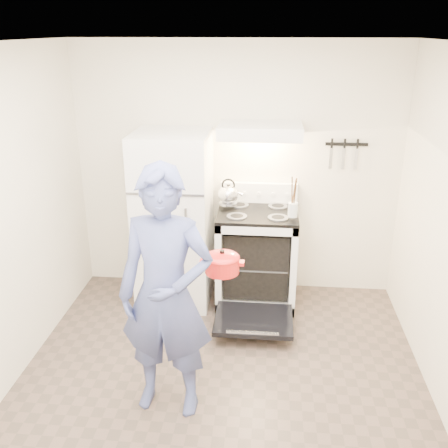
{
  "coord_description": "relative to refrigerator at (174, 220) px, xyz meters",
  "views": [
    {
      "loc": [
        0.33,
        -3.0,
        2.59
      ],
      "look_at": [
        -0.05,
        1.0,
        1.0
      ],
      "focal_mm": 40.0,
      "sensor_mm": 36.0,
      "label": 1
    }
  ],
  "objects": [
    {
      "name": "floor",
      "position": [
        0.58,
        -1.45,
        -0.85
      ],
      "size": [
        3.6,
        3.6,
        0.0
      ],
      "primitive_type": "plane",
      "color": "brown",
      "rests_on": "ground"
    },
    {
      "name": "back_wall",
      "position": [
        0.58,
        0.35,
        0.4
      ],
      "size": [
        3.2,
        0.02,
        2.5
      ],
      "primitive_type": "cube",
      "color": "#EFE6C7",
      "rests_on": "ground"
    },
    {
      "name": "refrigerator",
      "position": [
        0.0,
        0.0,
        0.0
      ],
      "size": [
        0.7,
        0.7,
        1.7
      ],
      "primitive_type": "cube",
      "color": "white",
      "rests_on": "floor"
    },
    {
      "name": "stove_body",
      "position": [
        0.81,
        0.02,
        -0.39
      ],
      "size": [
        0.76,
        0.65,
        0.92
      ],
      "primitive_type": "cube",
      "color": "white",
      "rests_on": "floor"
    },
    {
      "name": "cooktop",
      "position": [
        0.81,
        0.02,
        0.09
      ],
      "size": [
        0.76,
        0.65,
        0.03
      ],
      "primitive_type": "cube",
      "color": "black",
      "rests_on": "stove_body"
    },
    {
      "name": "backsplash",
      "position": [
        0.81,
        0.31,
        0.2
      ],
      "size": [
        0.76,
        0.07,
        0.2
      ],
      "primitive_type": "cube",
      "color": "white",
      "rests_on": "cooktop"
    },
    {
      "name": "oven_door",
      "position": [
        0.81,
        -0.57,
        -0.72
      ],
      "size": [
        0.7,
        0.54,
        0.04
      ],
      "primitive_type": "cube",
      "color": "black",
      "rests_on": "floor"
    },
    {
      "name": "oven_rack",
      "position": [
        0.81,
        0.02,
        -0.41
      ],
      "size": [
        0.6,
        0.52,
        0.01
      ],
      "primitive_type": "cube",
      "color": "slate",
      "rests_on": "stove_body"
    },
    {
      "name": "range_hood",
      "position": [
        0.81,
        0.1,
        0.86
      ],
      "size": [
        0.76,
        0.5,
        0.12
      ],
      "primitive_type": "cube",
      "color": "white",
      "rests_on": "back_wall"
    },
    {
      "name": "knife_strip",
      "position": [
        1.63,
        0.33,
        0.7
      ],
      "size": [
        0.4,
        0.02,
        0.03
      ],
      "primitive_type": "cube",
      "color": "black",
      "rests_on": "back_wall"
    },
    {
      "name": "pizza_stone",
      "position": [
        0.79,
        0.03,
        -0.4
      ],
      "size": [
        0.34,
        0.34,
        0.02
      ],
      "primitive_type": "cylinder",
      "color": "olive",
      "rests_on": "oven_rack"
    },
    {
      "name": "tea_kettle",
      "position": [
        0.52,
        0.11,
        0.25
      ],
      "size": [
        0.24,
        0.2,
        0.29
      ],
      "primitive_type": null,
      "color": "silver",
      "rests_on": "cooktop"
    },
    {
      "name": "utensil_jar",
      "position": [
        1.13,
        -0.15,
        0.2
      ],
      "size": [
        0.11,
        0.11,
        0.13
      ],
      "primitive_type": "cylinder",
      "rotation": [
        0.0,
        0.0,
        0.34
      ],
      "color": "silver",
      "rests_on": "cooktop"
    },
    {
      "name": "person",
      "position": [
        0.24,
        -1.55,
        0.05
      ],
      "size": [
        0.69,
        0.48,
        1.81
      ],
      "primitive_type": "imported",
      "rotation": [
        0.0,
        0.0,
        -0.08
      ],
      "color": "navy",
      "rests_on": "floor"
    },
    {
      "name": "dutch_oven",
      "position": [
        0.59,
        -1.22,
        0.14
      ],
      "size": [
        0.32,
        0.25,
        0.22
      ],
      "primitive_type": null,
      "color": "red",
      "rests_on": "person"
    }
  ]
}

